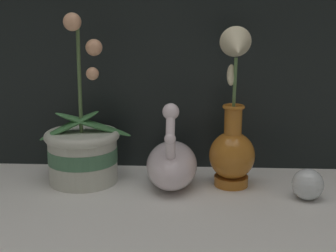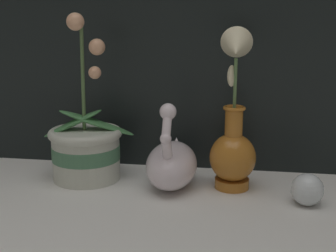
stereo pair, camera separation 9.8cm
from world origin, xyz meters
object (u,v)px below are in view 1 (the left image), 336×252
(swan_figurine, at_px, (172,162))
(glass_sphere, at_px, (308,184))
(blue_vase, at_px, (233,134))
(orchid_potted_plant, at_px, (83,149))

(swan_figurine, xyz_separation_m, glass_sphere, (0.28, -0.06, -0.02))
(blue_vase, height_order, glass_sphere, blue_vase)
(swan_figurine, relative_size, blue_vase, 0.57)
(swan_figurine, distance_m, glass_sphere, 0.28)
(orchid_potted_plant, xyz_separation_m, blue_vase, (0.33, -0.01, 0.04))
(orchid_potted_plant, bearing_deg, glass_sphere, -9.42)
(glass_sphere, bearing_deg, blue_vase, 156.15)
(orchid_potted_plant, height_order, blue_vase, orchid_potted_plant)
(blue_vase, bearing_deg, glass_sphere, -23.85)
(swan_figurine, bearing_deg, orchid_potted_plant, 174.58)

